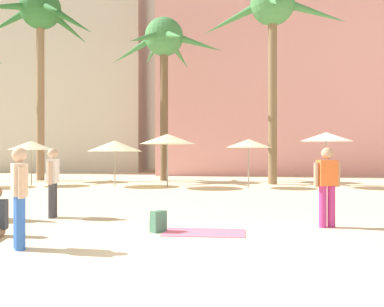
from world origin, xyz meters
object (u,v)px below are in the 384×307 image
object	(u,v)px
cafe_umbrella_4	(326,137)
backpack	(158,222)
cafe_umbrella_1	(167,139)
cafe_umbrella_5	(249,143)
palm_tree_far_left	(164,46)
palm_tree_left	(41,20)
cafe_umbrella_3	(31,145)
person_far_left	(53,180)
person_near_left	(327,184)
person_mid_left	(19,193)
beach_towel	(204,233)
palm_tree_right	(273,16)
cafe_umbrella_2	(115,146)

from	to	relation	value
cafe_umbrella_4	backpack	bearing A→B (deg)	-118.54
cafe_umbrella_1	cafe_umbrella_5	bearing A→B (deg)	2.16
palm_tree_far_left	palm_tree_left	size ratio (longest dim) A/B	0.84
cafe_umbrella_3	person_far_left	bearing A→B (deg)	-63.85
palm_tree_left	cafe_umbrella_1	xyz separation A→B (m)	(7.86, -4.89, -6.99)
palm_tree_far_left	cafe_umbrella_3	world-z (taller)	palm_tree_far_left
palm_tree_left	person_near_left	size ratio (longest dim) A/B	6.58
palm_tree_left	person_mid_left	distance (m)	20.38
cafe_umbrella_5	person_mid_left	bearing A→B (deg)	-110.34
backpack	person_far_left	bearing A→B (deg)	9.26
palm_tree_left	person_far_left	world-z (taller)	palm_tree_left
cafe_umbrella_3	backpack	xyz separation A→B (m)	(7.67, -11.69, -1.72)
cafe_umbrella_1	beach_towel	distance (m)	11.24
palm_tree_left	cafe_umbrella_4	xyz separation A→B (m)	(15.00, -4.45, -6.89)
palm_tree_right	cafe_umbrella_2	size ratio (longest dim) A/B	3.91
person_far_left	person_mid_left	bearing A→B (deg)	-83.52
cafe_umbrella_4	cafe_umbrella_2	bearing A→B (deg)	178.56
cafe_umbrella_3	person_near_left	size ratio (longest dim) A/B	1.29
cafe_umbrella_2	beach_towel	size ratio (longest dim) A/B	1.63
palm_tree_far_left	palm_tree_left	xyz separation A→B (m)	(-7.10, -0.05, 1.59)
beach_towel	cafe_umbrella_2	bearing A→B (deg)	111.26
palm_tree_left	cafe_umbrella_3	world-z (taller)	palm_tree_left
palm_tree_right	palm_tree_left	bearing A→B (deg)	169.05
cafe_umbrella_1	person_far_left	distance (m)	9.32
palm_tree_left	person_mid_left	xyz separation A→B (m)	(6.84, -17.33, -8.28)
cafe_umbrella_3	cafe_umbrella_5	bearing A→B (deg)	-4.11
cafe_umbrella_5	beach_towel	bearing A→B (deg)	-98.80
cafe_umbrella_5	backpack	distance (m)	11.40
palm_tree_left	cafe_umbrella_1	distance (m)	11.60
cafe_umbrella_1	cafe_umbrella_2	bearing A→B (deg)	164.89
cafe_umbrella_5	person_near_left	size ratio (longest dim) A/B	1.31
beach_towel	person_mid_left	bearing A→B (deg)	-151.97
palm_tree_right	cafe_umbrella_5	size ratio (longest dim) A/B	4.64
cafe_umbrella_5	palm_tree_right	bearing A→B (deg)	58.79
cafe_umbrella_1	beach_towel	bearing A→B (deg)	-79.88
cafe_umbrella_3	backpack	bearing A→B (deg)	-56.74
palm_tree_far_left	palm_tree_right	bearing A→B (deg)	-23.74
cafe_umbrella_5	person_mid_left	world-z (taller)	cafe_umbrella_5
cafe_umbrella_3	person_mid_left	distance (m)	14.49
palm_tree_right	cafe_umbrella_2	world-z (taller)	palm_tree_right
beach_towel	person_mid_left	distance (m)	3.47
cafe_umbrella_1	palm_tree_right	bearing A→B (deg)	25.61
person_near_left	person_mid_left	size ratio (longest dim) A/B	1.01
palm_tree_right	cafe_umbrella_5	world-z (taller)	palm_tree_right
beach_towel	person_mid_left	xyz separation A→B (m)	(-2.96, -1.57, 0.90)
palm_tree_right	cafe_umbrella_4	xyz separation A→B (m)	(2.13, -1.96, -6.12)
cafe_umbrella_2	beach_towel	xyz separation A→B (m)	(4.49, -11.55, -1.88)
palm_tree_far_left	cafe_umbrella_5	world-z (taller)	palm_tree_far_left
cafe_umbrella_1	backpack	bearing A→B (deg)	-84.59
palm_tree_far_left	person_far_left	size ratio (longest dim) A/B	5.52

